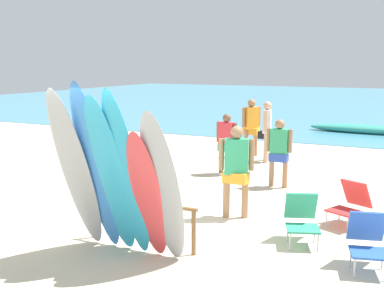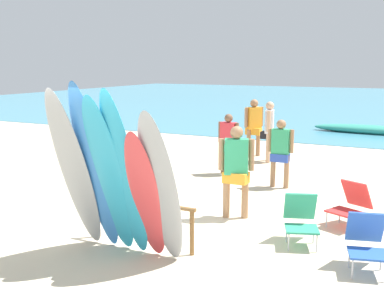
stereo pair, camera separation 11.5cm
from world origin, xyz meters
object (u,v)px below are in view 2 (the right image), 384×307
object	(u,v)px
surfboard_blue_1	(95,169)
beachgoer_photographing	(280,149)
surfboard_rack	(142,213)
beachgoer_by_water	(254,124)
surfboard_teal_3	(125,176)
beach_chair_red	(351,203)
distant_boat	(373,130)
surfboard_teal_2	(109,177)
beach_chair_blue	(301,217)
surfboard_red_4	(145,197)
beachgoer_strolling	(228,140)
surfboard_grey_0	(75,171)
beach_chair_striped	(366,240)
beachgoer_midbeach	(236,166)
beachgoer_near_rack	(269,127)
surfboard_grey_5	(161,189)

from	to	relation	value
surfboard_blue_1	beachgoer_photographing	world-z (taller)	surfboard_blue_1
surfboard_rack	beachgoer_by_water	world-z (taller)	beachgoer_by_water
surfboard_blue_1	beachgoer_by_water	size ratio (longest dim) A/B	1.56
surfboard_blue_1	beachgoer_by_water	bearing A→B (deg)	93.42
surfboard_blue_1	surfboard_rack	bearing A→B (deg)	55.32
surfboard_teal_3	beach_chair_red	distance (m)	4.09
beach_chair_red	distant_boat	world-z (taller)	beach_chair_red
surfboard_teal_2	beachgoer_by_water	distance (m)	8.35
beach_chair_blue	surfboard_rack	bearing A→B (deg)	-170.88
surfboard_red_4	beachgoer_strolling	world-z (taller)	surfboard_red_4
surfboard_grey_0	beach_chair_striped	size ratio (longest dim) A/B	3.21
beachgoer_photographing	beachgoer_midbeach	size ratio (longest dim) A/B	0.92
beach_chair_striped	beachgoer_photographing	bearing A→B (deg)	106.56
beachgoer_photographing	beach_chair_striped	xyz separation A→B (m)	(2.36, -3.82, -0.48)
surfboard_grey_0	beach_chair_red	xyz separation A→B (m)	(3.50, 3.07, -0.83)
surfboard_blue_1	beachgoer_strolling	distance (m)	5.80
surfboard_teal_3	beachgoer_photographing	distance (m)	5.12
surfboard_teal_2	beach_chair_blue	xyz separation A→B (m)	(2.35, 1.81, -0.79)
beachgoer_photographing	beachgoer_near_rack	xyz separation A→B (m)	(-1.13, 2.70, 0.10)
surfboard_teal_3	beachgoer_strolling	distance (m)	5.84
beachgoer_near_rack	beachgoer_by_water	bearing A→B (deg)	-143.54
surfboard_blue_1	beachgoer_near_rack	distance (m)	7.77
beachgoer_by_water	beachgoer_midbeach	size ratio (longest dim) A/B	1.02
surfboard_grey_5	beach_chair_striped	bearing A→B (deg)	30.58
surfboard_teal_2	beachgoer_midbeach	distance (m)	2.72
beach_chair_blue	distant_boat	bearing A→B (deg)	71.56
surfboard_grey_5	beachgoer_near_rack	distance (m)	7.76
surfboard_rack	surfboard_red_4	bearing A→B (deg)	-53.15
distant_boat	surfboard_grey_0	bearing A→B (deg)	-99.59
surfboard_grey_0	beachgoer_by_water	distance (m)	8.40
beachgoer_photographing	beach_chair_blue	xyz separation A→B (m)	(1.30, -3.23, -0.48)
surfboard_rack	surfboard_blue_1	xyz separation A→B (m)	(-0.42, -0.60, 0.77)
distant_boat	beachgoer_by_water	bearing A→B (deg)	-112.40
surfboard_rack	surfboard_teal_2	world-z (taller)	surfboard_teal_2
surfboard_red_4	beachgoer_near_rack	distance (m)	7.72
surfboard_red_4	beach_chair_red	bearing A→B (deg)	51.41
surfboard_grey_0	beachgoer_photographing	bearing A→B (deg)	72.12
surfboard_teal_3	beach_chair_blue	xyz separation A→B (m)	(2.07, 1.82, -0.84)
beachgoer_strolling	distant_boat	distance (m)	9.50
surfboard_red_4	beachgoer_by_water	bearing A→B (deg)	99.22
beachgoer_strolling	surfboard_red_4	bearing A→B (deg)	-70.20
surfboard_rack	beachgoer_midbeach	world-z (taller)	beachgoer_midbeach
surfboard_blue_1	surfboard_red_4	distance (m)	0.88
surfboard_blue_1	distant_boat	size ratio (longest dim) A/B	0.57
surfboard_grey_0	distant_boat	xyz separation A→B (m)	(2.53, 14.98, -1.09)
beach_chair_blue	distant_boat	size ratio (longest dim) A/B	0.18
surfboard_grey_5	beachgoer_midbeach	xyz separation A→B (m)	(0.12, 2.50, -0.14)
beachgoer_photographing	beachgoer_midbeach	distance (m)	2.51
surfboard_grey_5	beach_chair_red	size ratio (longest dim) A/B	2.65
beachgoer_midbeach	beach_chair_blue	world-z (taller)	beachgoer_midbeach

